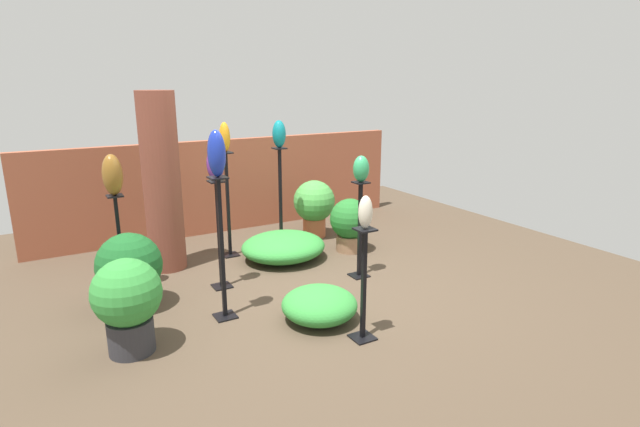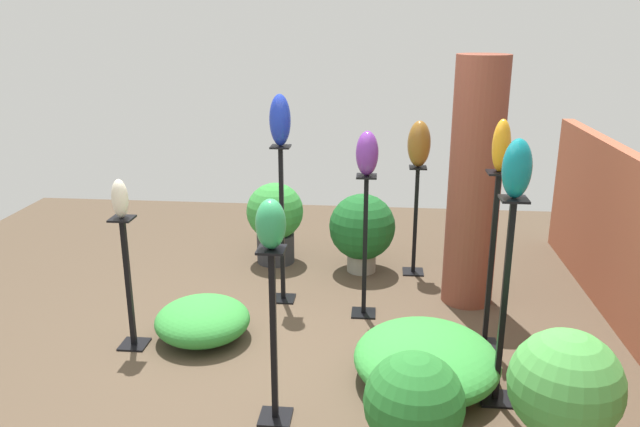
# 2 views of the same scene
# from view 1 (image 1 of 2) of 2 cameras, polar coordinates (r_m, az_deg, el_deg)

# --- Properties ---
(ground_plane) EXTENTS (8.00, 8.00, 0.00)m
(ground_plane) POSITION_cam_1_polar(r_m,az_deg,el_deg) (5.55, -0.99, -8.51)
(ground_plane) COLOR #4C3D2D
(brick_wall_back) EXTENTS (5.60, 0.12, 1.37)m
(brick_wall_back) POSITION_cam_1_polar(r_m,az_deg,el_deg) (7.60, -10.52, 3.18)
(brick_wall_back) COLOR #9E5138
(brick_wall_back) RESTS_ON ground
(brick_pillar) EXTENTS (0.43, 0.43, 2.11)m
(brick_pillar) POSITION_cam_1_polar(r_m,az_deg,el_deg) (6.11, -17.62, 3.35)
(brick_pillar) COLOR brown
(brick_pillar) RESTS_ON ground
(pedestal_cobalt) EXTENTS (0.20, 0.20, 1.38)m
(pedestal_cobalt) POSITION_cam_1_polar(r_m,az_deg,el_deg) (4.76, -11.13, -4.66)
(pedestal_cobalt) COLOR black
(pedestal_cobalt) RESTS_ON ground
(pedestal_teal) EXTENTS (0.20, 0.20, 1.36)m
(pedestal_teal) POSITION_cam_1_polar(r_m,az_deg,el_deg) (6.68, -4.53, 1.25)
(pedestal_teal) COLOR black
(pedestal_teal) RESTS_ON ground
(pedestal_violet) EXTENTS (0.20, 0.20, 1.20)m
(pedestal_violet) POSITION_cam_1_polar(r_m,az_deg,el_deg) (5.50, -11.41, -2.95)
(pedestal_violet) COLOR black
(pedestal_violet) RESTS_ON ground
(pedestal_ivory) EXTENTS (0.20, 0.20, 1.02)m
(pedestal_ivory) POSITION_cam_1_polar(r_m,az_deg,el_deg) (4.37, 5.00, -8.70)
(pedestal_ivory) COLOR black
(pedestal_ivory) RESTS_ON ground
(pedestal_jade) EXTENTS (0.20, 0.20, 1.12)m
(pedestal_jade) POSITION_cam_1_polar(r_m,az_deg,el_deg) (5.71, 4.56, -2.37)
(pedestal_jade) COLOR black
(pedestal_jade) RESTS_ON ground
(pedestal_bronze) EXTENTS (0.20, 0.20, 1.06)m
(pedestal_bronze) POSITION_cam_1_polar(r_m,az_deg,el_deg) (5.74, -21.84, -3.67)
(pedestal_bronze) COLOR black
(pedestal_bronze) RESTS_ON ground
(pedestal_amber) EXTENTS (0.20, 0.20, 1.35)m
(pedestal_amber) POSITION_cam_1_polar(r_m,az_deg,el_deg) (6.45, -10.45, 0.49)
(pedestal_amber) COLOR black
(pedestal_amber) RESTS_ON ground
(art_vase_cobalt) EXTENTS (0.16, 0.17, 0.42)m
(art_vase_cobalt) POSITION_cam_1_polar(r_m,az_deg,el_deg) (4.53, -11.74, 6.74)
(art_vase_cobalt) COLOR #192D9E
(art_vase_cobalt) RESTS_ON pedestal_cobalt
(art_vase_teal) EXTENTS (0.18, 0.17, 0.35)m
(art_vase_teal) POSITION_cam_1_polar(r_m,az_deg,el_deg) (6.53, -4.70, 9.04)
(art_vase_teal) COLOR #0F727A
(art_vase_teal) RESTS_ON pedestal_teal
(art_vase_violet) EXTENTS (0.18, 0.18, 0.35)m
(art_vase_violet) POSITION_cam_1_polar(r_m,az_deg,el_deg) (5.30, -11.87, 5.55)
(art_vase_violet) COLOR #6B2D8C
(art_vase_violet) RESTS_ON pedestal_violet
(art_vase_ivory) EXTENTS (0.12, 0.11, 0.28)m
(art_vase_ivory) POSITION_cam_1_polar(r_m,az_deg,el_deg) (4.14, 5.22, 0.15)
(art_vase_ivory) COLOR beige
(art_vase_ivory) RESTS_ON pedestal_ivory
(art_vase_jade) EXTENTS (0.18, 0.17, 0.29)m
(art_vase_jade) POSITION_cam_1_polar(r_m,az_deg,el_deg) (5.53, 4.72, 5.12)
(art_vase_jade) COLOR #2D9356
(art_vase_jade) RESTS_ON pedestal_jade
(art_vase_bronze) EXTENTS (0.20, 0.21, 0.43)m
(art_vase_bronze) POSITION_cam_1_polar(r_m,az_deg,el_deg) (5.55, -22.64, 4.10)
(art_vase_bronze) COLOR brown
(art_vase_bronze) RESTS_ON pedestal_bronze
(art_vase_amber) EXTENTS (0.14, 0.13, 0.37)m
(art_vase_amber) POSITION_cam_1_polar(r_m,az_deg,el_deg) (6.29, -10.84, 8.56)
(art_vase_amber) COLOR orange
(art_vase_amber) RESTS_ON pedestal_amber
(potted_plant_mid_left) EXTENTS (0.54, 0.54, 0.71)m
(potted_plant_mid_left) POSITION_cam_1_polar(r_m,az_deg,el_deg) (6.61, 3.46, -1.03)
(potted_plant_mid_left) COLOR #936B4C
(potted_plant_mid_left) RESTS_ON ground
(potted_plant_walkway_edge) EXTENTS (0.60, 0.60, 0.83)m
(potted_plant_walkway_edge) POSITION_cam_1_polar(r_m,az_deg,el_deg) (7.19, -0.67, 1.06)
(potted_plant_walkway_edge) COLOR #B25B38
(potted_plant_walkway_edge) RESTS_ON ground
(potted_plant_back_center) EXTENTS (0.57, 0.57, 0.82)m
(potted_plant_back_center) POSITION_cam_1_polar(r_m,az_deg,el_deg) (4.44, -21.15, -9.28)
(potted_plant_back_center) COLOR #2D2D33
(potted_plant_back_center) RESTS_ON ground
(potted_plant_mid_right) EXTENTS (0.64, 0.64, 0.77)m
(potted_plant_mid_right) POSITION_cam_1_polar(r_m,az_deg,el_deg) (5.28, -20.97, -5.71)
(potted_plant_mid_right) COLOR gray
(potted_plant_mid_right) RESTS_ON ground
(foliage_bed_east) EXTENTS (1.07, 0.98, 0.34)m
(foliage_bed_east) POSITION_cam_1_polar(r_m,az_deg,el_deg) (6.36, -4.20, -3.79)
(foliage_bed_east) COLOR #338C38
(foliage_bed_east) RESTS_ON ground
(foliage_bed_west) EXTENTS (0.72, 0.73, 0.31)m
(foliage_bed_west) POSITION_cam_1_polar(r_m,az_deg,el_deg) (4.80, -0.07, -10.39)
(foliage_bed_west) COLOR #338C38
(foliage_bed_west) RESTS_ON ground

